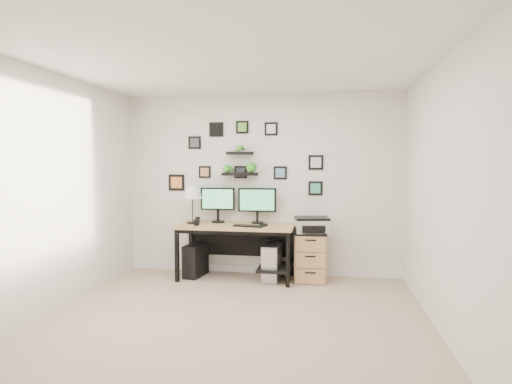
% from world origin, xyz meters
% --- Properties ---
extents(room, '(4.00, 4.00, 4.00)m').
position_xyz_m(room, '(0.00, 1.98, 0.05)').
color(room, '#C4A78C').
rests_on(room, ground).
extents(desk, '(1.60, 0.70, 0.75)m').
position_xyz_m(desk, '(-0.27, 1.67, 0.63)').
color(desk, tan).
rests_on(desk, ground).
extents(monitor_left, '(0.49, 0.20, 0.50)m').
position_xyz_m(monitor_left, '(-0.62, 1.86, 1.05)').
color(monitor_left, black).
rests_on(monitor_left, desk).
extents(monitor_right, '(0.54, 0.18, 0.50)m').
position_xyz_m(monitor_right, '(-0.04, 1.86, 1.05)').
color(monitor_right, black).
rests_on(monitor_right, desk).
extents(keyboard, '(0.43, 0.22, 0.02)m').
position_xyz_m(keyboard, '(-0.10, 1.53, 0.76)').
color(keyboard, black).
rests_on(keyboard, desk).
extents(mouse, '(0.10, 0.13, 0.03)m').
position_xyz_m(mouse, '(0.09, 1.59, 0.77)').
color(mouse, black).
rests_on(mouse, desk).
extents(table_lamp, '(0.26, 0.26, 0.54)m').
position_xyz_m(table_lamp, '(-0.95, 1.72, 1.18)').
color(table_lamp, black).
rests_on(table_lamp, desk).
extents(mug, '(0.07, 0.07, 0.08)m').
position_xyz_m(mug, '(-0.83, 1.52, 0.79)').
color(mug, black).
rests_on(mug, desk).
extents(pen_cup, '(0.07, 0.07, 0.09)m').
position_xyz_m(pen_cup, '(-0.89, 1.77, 0.79)').
color(pen_cup, black).
rests_on(pen_cup, desk).
extents(pc_tower_black, '(0.27, 0.48, 0.46)m').
position_xyz_m(pc_tower_black, '(-0.90, 1.67, 0.23)').
color(pc_tower_black, black).
rests_on(pc_tower_black, ground).
extents(pc_tower_grey, '(0.25, 0.51, 0.49)m').
position_xyz_m(pc_tower_grey, '(0.20, 1.66, 0.25)').
color(pc_tower_grey, gray).
rests_on(pc_tower_grey, ground).
extents(file_cabinet, '(0.43, 0.53, 0.67)m').
position_xyz_m(file_cabinet, '(0.73, 1.72, 0.34)').
color(file_cabinet, tan).
rests_on(file_cabinet, ground).
extents(printer, '(0.51, 0.43, 0.20)m').
position_xyz_m(printer, '(0.74, 1.69, 0.77)').
color(printer, silver).
rests_on(printer, file_cabinet).
extents(wall_decor, '(2.29, 0.18, 1.06)m').
position_xyz_m(wall_decor, '(-0.28, 1.93, 1.65)').
color(wall_decor, black).
rests_on(wall_decor, ground).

